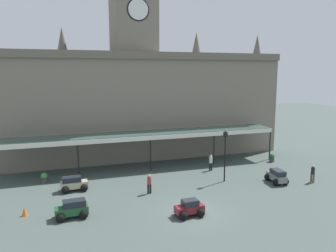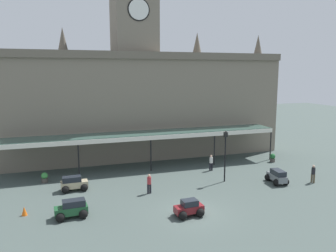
{
  "view_description": "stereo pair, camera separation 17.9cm",
  "coord_description": "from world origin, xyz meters",
  "px_view_note": "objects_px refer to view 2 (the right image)",
  "views": [
    {
      "loc": [
        -9.26,
        -21.52,
        10.13
      ],
      "look_at": [
        0.0,
        5.64,
        5.54
      ],
      "focal_mm": 36.32,
      "sensor_mm": 36.0,
      "label": 1
    },
    {
      "loc": [
        -9.09,
        -21.58,
        10.13
      ],
      "look_at": [
        0.0,
        5.64,
        5.54
      ],
      "focal_mm": 36.32,
      "sensor_mm": 36.0,
      "label": 2
    }
  ],
  "objects_px": {
    "pedestrian_near_entrance": "(313,173)",
    "planter_forecourt_centre": "(273,158)",
    "car_beige_estate": "(74,184)",
    "planter_by_canopy": "(45,177)",
    "traffic_cone": "(24,211)",
    "car_grey_estate": "(277,177)",
    "car_maroon_sedan": "(189,209)",
    "victorian_lamppost": "(225,150)",
    "pedestrian_crossing_forecourt": "(149,183)",
    "pedestrian_beside_cars": "(211,162)",
    "car_green_estate": "(72,210)"
  },
  "relations": [
    {
      "from": "car_maroon_sedan",
      "to": "planter_forecourt_centre",
      "type": "distance_m",
      "value": 17.92
    },
    {
      "from": "car_grey_estate",
      "to": "victorian_lamppost",
      "type": "relative_size",
      "value": 0.48
    },
    {
      "from": "car_grey_estate",
      "to": "planter_by_canopy",
      "type": "xyz_separation_m",
      "value": [
        -20.28,
        6.91,
        -0.07
      ]
    },
    {
      "from": "car_green_estate",
      "to": "pedestrian_near_entrance",
      "type": "bearing_deg",
      "value": 2.17
    },
    {
      "from": "car_green_estate",
      "to": "pedestrian_beside_cars",
      "type": "distance_m",
      "value": 16.03
    },
    {
      "from": "planter_by_canopy",
      "to": "victorian_lamppost",
      "type": "bearing_deg",
      "value": -17.36
    },
    {
      "from": "car_maroon_sedan",
      "to": "car_green_estate",
      "type": "height_order",
      "value": "car_green_estate"
    },
    {
      "from": "traffic_cone",
      "to": "planter_by_canopy",
      "type": "distance_m",
      "value": 7.36
    },
    {
      "from": "traffic_cone",
      "to": "pedestrian_near_entrance",
      "type": "bearing_deg",
      "value": -1.45
    },
    {
      "from": "victorian_lamppost",
      "to": "traffic_cone",
      "type": "distance_m",
      "value": 17.48
    },
    {
      "from": "car_maroon_sedan",
      "to": "pedestrian_near_entrance",
      "type": "bearing_deg",
      "value": 13.12
    },
    {
      "from": "pedestrian_near_entrance",
      "to": "traffic_cone",
      "type": "distance_m",
      "value": 24.7
    },
    {
      "from": "car_beige_estate",
      "to": "planter_by_canopy",
      "type": "xyz_separation_m",
      "value": [
        -2.45,
        3.09,
        -0.07
      ]
    },
    {
      "from": "victorian_lamppost",
      "to": "traffic_cone",
      "type": "bearing_deg",
      "value": -172.4
    },
    {
      "from": "car_beige_estate",
      "to": "pedestrian_beside_cars",
      "type": "xyz_separation_m",
      "value": [
        13.81,
        1.71,
        0.34
      ]
    },
    {
      "from": "car_maroon_sedan",
      "to": "planter_forecourt_centre",
      "type": "relative_size",
      "value": 2.18
    },
    {
      "from": "car_beige_estate",
      "to": "car_grey_estate",
      "type": "height_order",
      "value": "same"
    },
    {
      "from": "car_beige_estate",
      "to": "car_green_estate",
      "type": "distance_m",
      "value": 5.63
    },
    {
      "from": "pedestrian_crossing_forecourt",
      "to": "planter_by_canopy",
      "type": "relative_size",
      "value": 1.74
    },
    {
      "from": "pedestrian_near_entrance",
      "to": "planter_forecourt_centre",
      "type": "bearing_deg",
      "value": 83.14
    },
    {
      "from": "traffic_cone",
      "to": "planter_forecourt_centre",
      "type": "bearing_deg",
      "value": 14.83
    },
    {
      "from": "pedestrian_near_entrance",
      "to": "planter_by_canopy",
      "type": "height_order",
      "value": "pedestrian_near_entrance"
    },
    {
      "from": "traffic_cone",
      "to": "victorian_lamppost",
      "type": "bearing_deg",
      "value": 7.6
    },
    {
      "from": "car_green_estate",
      "to": "car_beige_estate",
      "type": "bearing_deg",
      "value": 85.38
    },
    {
      "from": "car_green_estate",
      "to": "pedestrian_beside_cars",
      "type": "height_order",
      "value": "pedestrian_beside_cars"
    },
    {
      "from": "planter_forecourt_centre",
      "to": "planter_by_canopy",
      "type": "bearing_deg",
      "value": 178.86
    },
    {
      "from": "pedestrian_crossing_forecourt",
      "to": "pedestrian_beside_cars",
      "type": "height_order",
      "value": "same"
    },
    {
      "from": "car_beige_estate",
      "to": "pedestrian_beside_cars",
      "type": "height_order",
      "value": "pedestrian_beside_cars"
    },
    {
      "from": "pedestrian_beside_cars",
      "to": "victorian_lamppost",
      "type": "height_order",
      "value": "victorian_lamppost"
    },
    {
      "from": "car_beige_estate",
      "to": "car_maroon_sedan",
      "type": "relative_size",
      "value": 1.09
    },
    {
      "from": "planter_by_canopy",
      "to": "planter_forecourt_centre",
      "type": "height_order",
      "value": "same"
    },
    {
      "from": "car_grey_estate",
      "to": "pedestrian_crossing_forecourt",
      "type": "relative_size",
      "value": 1.4
    },
    {
      "from": "car_beige_estate",
      "to": "traffic_cone",
      "type": "relative_size",
      "value": 3.49
    },
    {
      "from": "pedestrian_crossing_forecourt",
      "to": "pedestrian_near_entrance",
      "type": "height_order",
      "value": "same"
    },
    {
      "from": "car_green_estate",
      "to": "pedestrian_crossing_forecourt",
      "type": "relative_size",
      "value": 1.37
    },
    {
      "from": "car_green_estate",
      "to": "planter_by_canopy",
      "type": "relative_size",
      "value": 2.38
    },
    {
      "from": "victorian_lamppost",
      "to": "pedestrian_near_entrance",
      "type": "bearing_deg",
      "value": -21.04
    },
    {
      "from": "car_grey_estate",
      "to": "pedestrian_beside_cars",
      "type": "xyz_separation_m",
      "value": [
        -4.03,
        5.53,
        0.34
      ]
    },
    {
      "from": "pedestrian_beside_cars",
      "to": "planter_forecourt_centre",
      "type": "height_order",
      "value": "pedestrian_beside_cars"
    },
    {
      "from": "pedestrian_near_entrance",
      "to": "planter_forecourt_centre",
      "type": "relative_size",
      "value": 1.74
    },
    {
      "from": "pedestrian_beside_cars",
      "to": "victorian_lamppost",
      "type": "distance_m",
      "value": 4.17
    },
    {
      "from": "pedestrian_beside_cars",
      "to": "planter_forecourt_centre",
      "type": "relative_size",
      "value": 1.74
    },
    {
      "from": "pedestrian_beside_cars",
      "to": "traffic_cone",
      "type": "distance_m",
      "value": 18.43
    },
    {
      "from": "traffic_cone",
      "to": "car_grey_estate",
      "type": "bearing_deg",
      "value": 0.94
    },
    {
      "from": "car_beige_estate",
      "to": "planter_forecourt_centre",
      "type": "height_order",
      "value": "car_beige_estate"
    },
    {
      "from": "car_green_estate",
      "to": "pedestrian_near_entrance",
      "type": "distance_m",
      "value": 21.51
    },
    {
      "from": "pedestrian_beside_cars",
      "to": "traffic_cone",
      "type": "xyz_separation_m",
      "value": [
        -17.46,
        -5.88,
        -0.58
      ]
    },
    {
      "from": "car_grey_estate",
      "to": "traffic_cone",
      "type": "bearing_deg",
      "value": -179.06
    },
    {
      "from": "car_maroon_sedan",
      "to": "car_green_estate",
      "type": "xyz_separation_m",
      "value": [
        -7.9,
        2.35,
        0.06
      ]
    },
    {
      "from": "pedestrian_crossing_forecourt",
      "to": "victorian_lamppost",
      "type": "distance_m",
      "value": 7.83
    }
  ]
}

